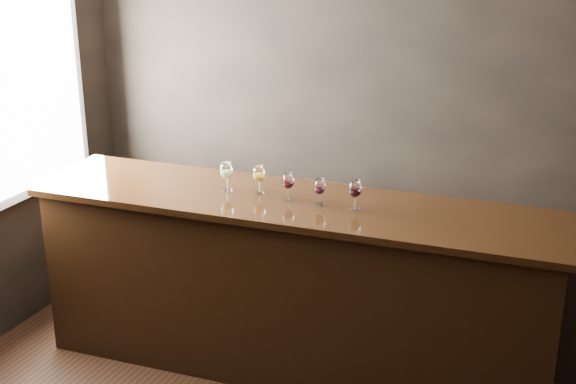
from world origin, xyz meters
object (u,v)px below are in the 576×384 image
at_px(glass_amber, 259,174).
at_px(glass_red_c, 355,189).
at_px(back_bar_shelf, 482,285).
at_px(glass_red_b, 320,187).
at_px(bar_counter, 294,289).
at_px(glass_red_a, 288,181).
at_px(glass_white, 226,171).

bearing_deg(glass_amber, glass_red_c, -0.65).
bearing_deg(back_bar_shelf, glass_amber, -153.21).
bearing_deg(glass_red_b, glass_red_c, 7.64).
height_order(bar_counter, glass_amber, glass_amber).
relative_size(back_bar_shelf, glass_amber, 15.24).
xyz_separation_m(bar_counter, glass_red_c, (0.39, 0.03, 0.75)).
bearing_deg(glass_red_c, bar_counter, -175.93).
height_order(back_bar_shelf, glass_red_c, glass_red_c).
distance_m(bar_counter, glass_amber, 0.79).
xyz_separation_m(back_bar_shelf, glass_red_c, (-0.69, -0.69, 0.82)).
bearing_deg(glass_red_a, back_bar_shelf, 32.21).
xyz_separation_m(back_bar_shelf, glass_red_b, (-0.91, -0.72, 0.81)).
bearing_deg(glass_red_a, glass_red_c, 2.98).
bearing_deg(glass_red_c, glass_amber, 179.35).
bearing_deg(bar_counter, glass_red_a, 168.64).
xyz_separation_m(glass_red_a, glass_red_b, (0.22, -0.01, -0.00)).
xyz_separation_m(glass_white, glass_red_a, (0.43, 0.02, -0.01)).
bearing_deg(glass_white, bar_counter, 1.82).
height_order(glass_amber, glass_red_a, glass_amber).
bearing_deg(bar_counter, glass_white, 176.72).
relative_size(glass_white, glass_red_b, 1.13).
relative_size(glass_white, glass_red_c, 1.05).
distance_m(glass_red_a, glass_red_b, 0.22).
relative_size(bar_counter, glass_red_b, 19.18).
distance_m(glass_white, glass_red_b, 0.64).
xyz_separation_m(back_bar_shelf, glass_red_a, (-1.13, -0.71, 0.81)).
relative_size(bar_counter, glass_amber, 17.89).
bearing_deg(glass_amber, back_bar_shelf, 26.79).
bearing_deg(bar_counter, glass_red_c, -1.03).
bearing_deg(bar_counter, glass_amber, 167.36).
distance_m(glass_white, glass_red_a, 0.43).
distance_m(glass_white, glass_red_c, 0.86).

